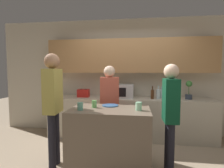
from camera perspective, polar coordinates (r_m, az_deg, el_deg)
back_wall at (r=4.13m, az=5.87°, el=4.92°), size 6.40×0.40×2.70m
back_counter at (r=4.00m, az=5.62°, el=-10.89°), size 3.60×0.62×0.89m
kitchen_island at (r=2.76m, az=-0.73°, el=-17.53°), size 1.19×0.72×0.93m
microwave at (r=3.90m, az=3.17°, el=-2.35°), size 0.52×0.39×0.30m
toaster at (r=4.07m, az=-9.31°, el=-2.96°), size 0.26×0.16×0.18m
potted_plant at (r=4.04m, az=23.79°, el=-1.80°), size 0.14×0.14×0.39m
bottle_0 at (r=3.85m, az=13.05°, el=-3.21°), size 0.07×0.07×0.28m
bottle_1 at (r=3.87m, az=14.88°, el=-3.15°), size 0.08×0.08×0.29m
bottle_2 at (r=4.00m, az=15.76°, el=-3.06°), size 0.09×0.09×0.26m
plate_on_island at (r=2.82m, az=-0.59°, el=-7.01°), size 0.26×0.26×0.01m
cup_0 at (r=2.56m, az=-10.33°, el=-7.17°), size 0.08×0.08×0.11m
cup_1 at (r=2.71m, az=-5.81°, el=-6.51°), size 0.07×0.07×0.11m
cup_2 at (r=2.53m, az=8.69°, el=-7.18°), size 0.09×0.09×0.12m
person_left at (r=2.65m, az=18.51°, el=-7.98°), size 0.21×0.34×1.59m
person_center at (r=3.24m, az=-0.84°, el=-5.57°), size 0.37×0.24×1.59m
person_right at (r=2.83m, az=-18.70°, el=-4.83°), size 0.23×0.35×1.76m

